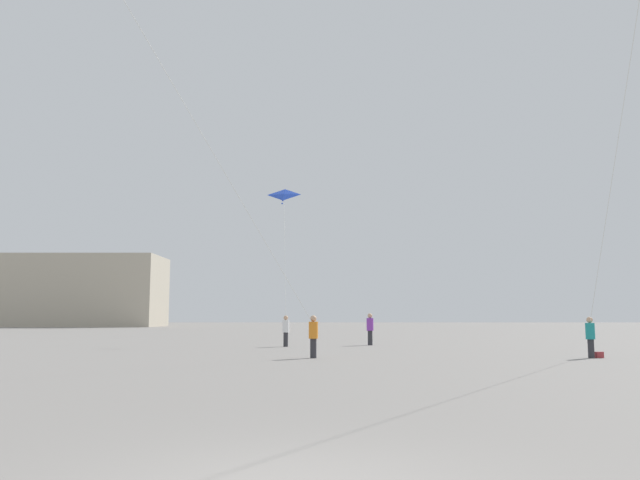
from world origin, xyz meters
The scene contains 7 objects.
person_in_teal centered at (10.52, 18.69, 0.87)m, with size 0.35×0.35×1.59m.
person_in_orange centered at (-0.28, 18.53, 0.90)m, with size 0.36×0.36×1.65m.
person_in_purple centered at (2.59, 29.25, 0.97)m, with size 0.39×0.39×1.77m.
person_in_white centered at (-2.01, 27.50, 0.90)m, with size 0.36×0.36×1.65m.
kite_cobalt_delta centered at (-2.54, 32.49, 9.12)m, with size 1.59×5.51×8.29m.
building_centre_hall centered at (-37.00, 89.33, 5.37)m, with size 22.47×12.21×10.75m.
handbag_beside_flyer centered at (10.87, 18.79, 0.12)m, with size 0.32×0.14×0.24m, color maroon.
Camera 1 is at (0.42, -6.02, 1.64)m, focal length 35.01 mm.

